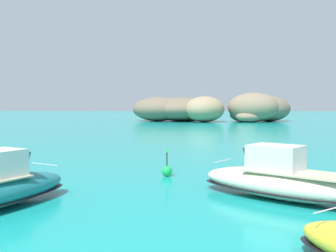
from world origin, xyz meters
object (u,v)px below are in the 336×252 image
at_px(islet_large, 179,110).
at_px(channel_buoy, 167,170).
at_px(motorboat_cream, 283,181).
at_px(islet_small, 259,109).

height_order(islet_large, channel_buoy, islet_large).
bearing_deg(motorboat_cream, islet_small, 79.92).
bearing_deg(islet_large, islet_small, -4.66).
bearing_deg(channel_buoy, islet_small, 75.03).
bearing_deg(islet_small, islet_large, 175.34).
relative_size(islet_large, motorboat_cream, 3.33).
height_order(islet_small, channel_buoy, islet_small).
xyz_separation_m(motorboat_cream, channel_buoy, (-4.90, 4.76, -0.39)).
bearing_deg(channel_buoy, islet_large, 90.01).
relative_size(motorboat_cream, channel_buoy, 4.85).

